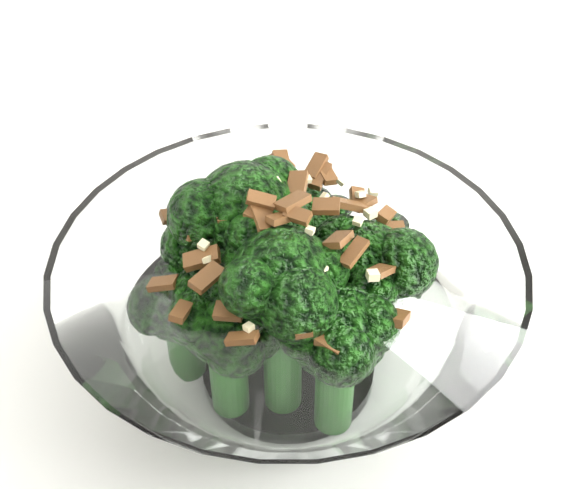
{
  "coord_description": "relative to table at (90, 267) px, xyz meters",
  "views": [
    {
      "loc": [
        0.05,
        -0.43,
        1.14
      ],
      "look_at": [
        0.02,
        -0.11,
        0.85
      ],
      "focal_mm": 55.0,
      "sensor_mm": 36.0,
      "label": 1
    }
  ],
  "objects": [
    {
      "name": "table",
      "position": [
        0.0,
        0.0,
        0.0
      ],
      "size": [
        1.37,
        1.09,
        0.75
      ],
      "color": "white",
      "rests_on": "ground"
    },
    {
      "name": "broccoli_dish",
      "position": [
        0.16,
        -0.15,
        0.12
      ],
      "size": [
        0.24,
        0.24,
        0.14
      ],
      "color": "white",
      "rests_on": "table"
    }
  ]
}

